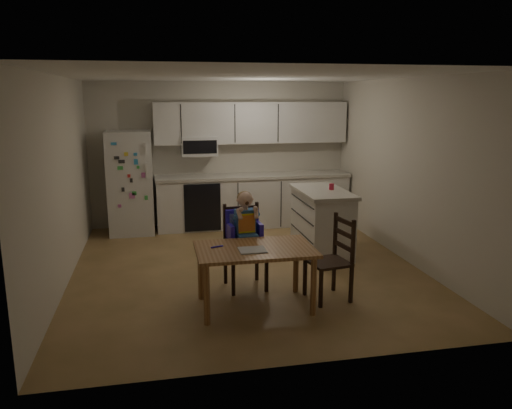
{
  "coord_description": "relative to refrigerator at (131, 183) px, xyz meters",
  "views": [
    {
      "loc": [
        -1.13,
        -6.24,
        2.26
      ],
      "look_at": [
        0.0,
        -0.64,
        1.01
      ],
      "focal_mm": 35.0,
      "sensor_mm": 36.0,
      "label": 1
    }
  ],
  "objects": [
    {
      "name": "chair_side",
      "position": [
        2.36,
        -3.32,
        -0.31
      ],
      "size": [
        0.49,
        0.49,
        0.95
      ],
      "rotation": [
        0.0,
        0.0,
        -1.4
      ],
      "color": "black",
      "rests_on": "ground"
    },
    {
      "name": "kitchen_run",
      "position": [
        2.05,
        0.09,
        0.03
      ],
      "size": [
        3.37,
        0.62,
        2.15
      ],
      "color": "silver",
      "rests_on": "ground"
    },
    {
      "name": "red_cup",
      "position": [
        2.9,
        -1.66,
        0.13
      ],
      "size": [
        0.07,
        0.07,
        0.09
      ],
      "primitive_type": "cylinder",
      "color": "red",
      "rests_on": "kitchen_island"
    },
    {
      "name": "room",
      "position": [
        1.55,
        -1.67,
        0.4
      ],
      "size": [
        4.52,
        5.01,
        2.51
      ],
      "color": "brown",
      "rests_on": "ground"
    },
    {
      "name": "toddler_spoon",
      "position": [
        1.02,
        -3.3,
        -0.17
      ],
      "size": [
        0.12,
        0.06,
        0.02
      ],
      "primitive_type": "cylinder",
      "rotation": [
        0.0,
        1.57,
        0.35
      ],
      "color": "#3524D3",
      "rests_on": "dining_table"
    },
    {
      "name": "refrigerator",
      "position": [
        0.0,
        0.0,
        0.0
      ],
      "size": [
        0.72,
        0.7,
        1.7
      ],
      "primitive_type": "cube",
      "color": "silver",
      "rests_on": "ground"
    },
    {
      "name": "napkin",
      "position": [
        1.38,
        -3.48,
        -0.17
      ],
      "size": [
        0.28,
        0.24,
        0.01
      ],
      "primitive_type": "cube",
      "color": "#B6B6BB",
      "rests_on": "dining_table"
    },
    {
      "name": "dining_table",
      "position": [
        1.42,
        -3.39,
        -0.27
      ],
      "size": [
        1.26,
        0.81,
        0.67
      ],
      "color": "brown",
      "rests_on": "ground"
    },
    {
      "name": "chair_booster",
      "position": [
        1.42,
        -2.77,
        -0.14
      ],
      "size": [
        0.48,
        0.48,
        1.18
      ],
      "rotation": [
        0.0,
        0.0,
        0.09
      ],
      "color": "black",
      "rests_on": "ground"
    },
    {
      "name": "kitchen_island",
      "position": [
        2.76,
        -1.66,
        -0.38
      ],
      "size": [
        0.66,
        1.26,
        0.93
      ],
      "color": "silver",
      "rests_on": "ground"
    }
  ]
}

